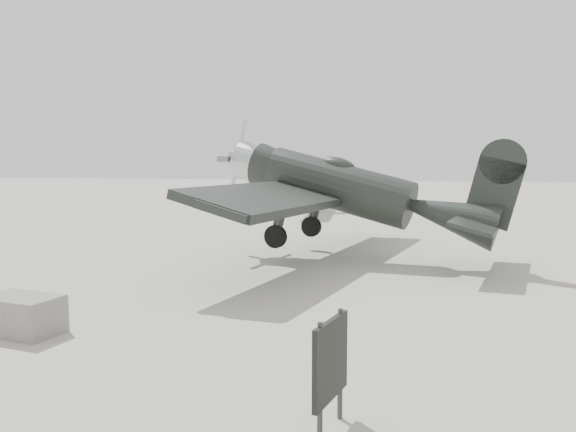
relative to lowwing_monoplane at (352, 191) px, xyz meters
name	(u,v)px	position (x,y,z in m)	size (l,w,h in m)	color
ground	(321,289)	(-0.23, -4.42, -2.31)	(160.00, 160.00, 0.00)	gray
lowwing_monoplane	(352,191)	(0.00, 0.00, 0.00)	(9.81, 13.61, 4.37)	black
highwing_monoplane	(315,184)	(-4.49, 17.13, -0.52)	(7.19, 10.12, 2.87)	#ADB0B3
equipment_block	(22,315)	(-5.18, -9.48, -1.95)	(1.46, 0.91, 0.73)	slate
sign_board	(331,362)	(1.21, -11.94, -1.44)	(0.28, 0.99, 1.45)	#333333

